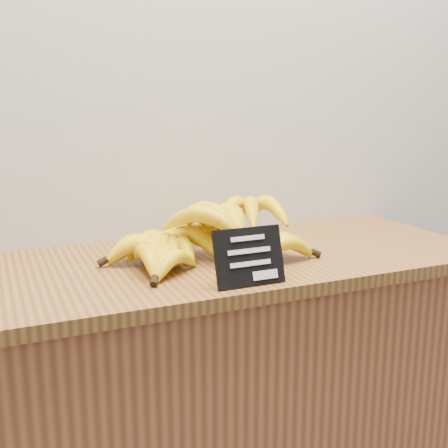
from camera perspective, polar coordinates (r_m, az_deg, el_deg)
counter at (r=1.56m, az=-0.78°, el=-20.55°), size 1.35×0.50×0.90m
counter_top at (r=1.36m, az=-0.84°, el=-3.90°), size 1.33×0.54×0.03m
chalkboard_sign at (r=1.14m, az=2.58°, el=-3.36°), size 0.15×0.04×0.12m
banana_pile at (r=1.34m, az=-1.85°, el=-1.15°), size 0.53×0.41×0.13m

